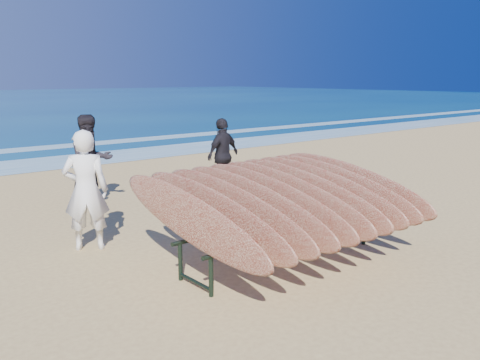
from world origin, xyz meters
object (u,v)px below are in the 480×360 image
Objects in this scene: person_dark_b at (223,155)px; person_white at (86,190)px; surfboard_rack at (282,199)px; person_dark_a at (91,161)px.

person_white is at bearing 12.35° from person_dark_b.
person_white is (-1.89, 2.21, 0.01)m from surfboard_rack.
surfboard_rack is 2.91m from person_white.
surfboard_rack is 1.75× the size of person_dark_a.
person_dark_a is (1.09, 2.35, 0.02)m from person_white.
person_dark_a reaches higher than person_dark_b.
person_dark_a is 1.11× the size of person_dark_b.
person_dark_b is (2.08, 4.06, -0.06)m from surfboard_rack.
surfboard_rack is 4.63m from person_dark_a.
person_white is 4.38m from person_dark_b.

